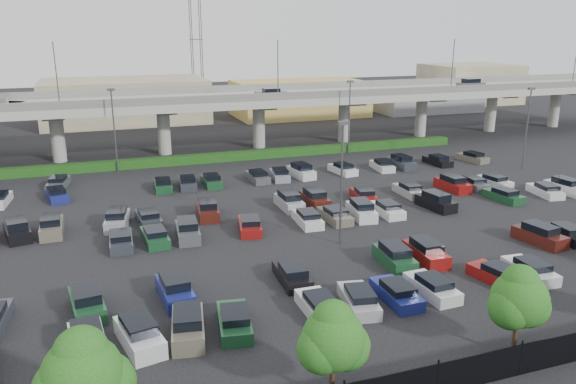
{
  "coord_description": "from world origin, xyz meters",
  "views": [
    {
      "loc": [
        -18.75,
        -47.8,
        17.32
      ],
      "look_at": [
        -1.22,
        1.49,
        2.0
      ],
      "focal_mm": 35.0,
      "sensor_mm": 36.0,
      "label": 1
    }
  ],
  "objects": [
    {
      "name": "overpass",
      "position": [
        -0.18,
        31.97,
        6.97
      ],
      "size": [
        150.0,
        13.0,
        15.8
      ],
      "color": "#9C9C94",
      "rests_on": "ground"
    },
    {
      "name": "distant_buildings",
      "position": [
        12.38,
        61.81,
        3.74
      ],
      "size": [
        138.0,
        24.0,
        9.0
      ],
      "color": "gray",
      "rests_on": "ground"
    },
    {
      "name": "light_poles",
      "position": [
        -4.13,
        2.0,
        6.24
      ],
      "size": [
        66.9,
        48.38,
        10.3
      ],
      "color": "#45454A",
      "rests_on": "ground"
    },
    {
      "name": "hedge",
      "position": [
        0.0,
        25.0,
        0.55
      ],
      "size": [
        66.0,
        1.6,
        1.1
      ],
      "primitive_type": "cube",
      "color": "#123810",
      "rests_on": "ground"
    },
    {
      "name": "comm_tower",
      "position": [
        4.0,
        74.0,
        15.61
      ],
      "size": [
        2.4,
        2.4,
        30.0
      ],
      "color": "#45454A",
      "rests_on": "ground"
    },
    {
      "name": "ground",
      "position": [
        0.0,
        0.0,
        0.0
      ],
      "size": [
        280.0,
        280.0,
        0.0
      ],
      "primitive_type": "plane",
      "color": "black"
    },
    {
      "name": "fence",
      "position": [
        -0.05,
        -28.0,
        0.9
      ],
      "size": [
        70.0,
        0.1,
        2.0
      ],
      "color": "black",
      "rests_on": "ground"
    },
    {
      "name": "tree_row",
      "position": [
        0.7,
        -26.53,
        3.52
      ],
      "size": [
        65.07,
        3.66,
        5.94
      ],
      "color": "#332316",
      "rests_on": "ground"
    },
    {
      "name": "parked_cars",
      "position": [
        -1.22,
        -4.26,
        0.62
      ],
      "size": [
        62.94,
        41.67,
        1.67
      ],
      "color": "#A8A8AD",
      "rests_on": "ground"
    }
  ]
}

